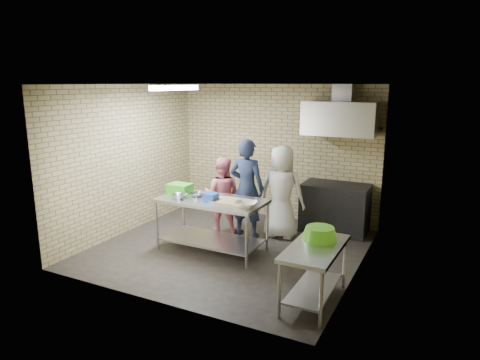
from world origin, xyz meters
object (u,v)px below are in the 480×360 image
object	(u,v)px
side_counter	(314,274)
green_crate	(180,188)
bottle_red	(345,122)
woman_white	(282,192)
woman_pink	(222,195)
stove	(335,208)
bottle_green	(368,123)
blue_tub	(211,197)
prep_table	(212,225)
man_navy	(247,188)
green_basin	(320,233)

from	to	relation	value
side_counter	green_crate	xyz separation A→B (m)	(-2.72, 1.03, 0.58)
bottle_red	woman_white	xyz separation A→B (m)	(-0.84, -0.96, -1.20)
woman_pink	stove	bearing A→B (deg)	-169.20
green_crate	bottle_green	size ratio (longest dim) A/B	2.60
blue_tub	woman_white	distance (m)	1.43
bottle_red	blue_tub	bearing A→B (deg)	-125.78
side_counter	woman_white	bearing A→B (deg)	121.38
green_crate	blue_tub	bearing A→B (deg)	-16.35
bottle_green	green_crate	bearing A→B (deg)	-144.22
bottle_red	prep_table	bearing A→B (deg)	-127.93
prep_table	woman_pink	xyz separation A→B (m)	(-0.30, 0.90, 0.26)
side_counter	man_navy	distance (m)	2.60
stove	woman_white	bearing A→B (deg)	-137.65
bottle_red	side_counter	bearing A→B (deg)	-82.38
bottle_green	woman_white	bearing A→B (deg)	-142.26
prep_table	woman_white	world-z (taller)	woman_white
green_crate	blue_tub	world-z (taller)	green_crate
bottle_red	bottle_green	xyz separation A→B (m)	(0.40, 0.00, -0.01)
side_counter	bottle_red	xyz separation A→B (m)	(-0.40, 2.99, 1.65)
green_crate	woman_white	xyz separation A→B (m)	(1.48, 1.00, -0.12)
blue_tub	bottle_red	world-z (taller)	bottle_red
prep_table	green_crate	distance (m)	0.88
prep_table	stove	bearing A→B (deg)	49.51
green_crate	blue_tub	distance (m)	0.78
green_basin	woman_white	bearing A→B (deg)	124.38
bottle_red	green_crate	bearing A→B (deg)	-139.81
stove	woman_pink	world-z (taller)	woman_pink
bottle_red	man_navy	world-z (taller)	bottle_red
blue_tub	bottle_red	bearing A→B (deg)	54.22
man_navy	bottle_red	bearing A→B (deg)	-140.70
green_basin	woman_white	xyz separation A→B (m)	(-1.22, 1.78, -0.00)
bottle_green	woman_white	world-z (taller)	bottle_green
bottle_green	woman_pink	distance (m)	2.92
man_navy	woman_white	bearing A→B (deg)	-158.66
stove	green_basin	bearing A→B (deg)	-80.24
side_counter	man_navy	size ratio (longest dim) A/B	0.68
stove	blue_tub	xyz separation A→B (m)	(-1.52, -1.94, 0.49)
man_navy	woman_pink	distance (m)	0.55
prep_table	side_counter	size ratio (longest dim) A/B	1.46
side_counter	blue_tub	xyz separation A→B (m)	(-1.97, 0.81, 0.57)
stove	bottle_red	xyz separation A→B (m)	(0.05, 0.24, 1.58)
green_crate	woman_white	bearing A→B (deg)	34.06
blue_tub	bottle_red	xyz separation A→B (m)	(1.57, 2.18, 1.09)
man_navy	blue_tub	bearing A→B (deg)	79.95
blue_tub	man_navy	distance (m)	1.00
prep_table	green_basin	bearing A→B (deg)	-18.18
green_basin	man_navy	bearing A→B (deg)	139.22
green_crate	green_basin	distance (m)	2.82
green_crate	green_basin	bearing A→B (deg)	-16.05
stove	woman_pink	size ratio (longest dim) A/B	0.86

